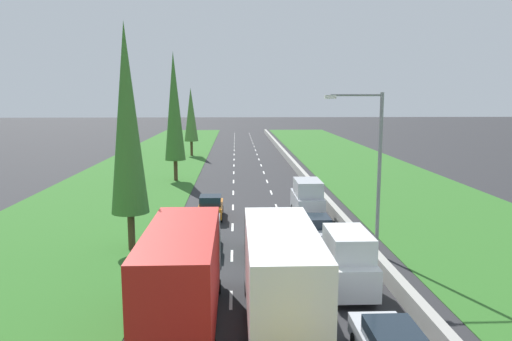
{
  "coord_description": "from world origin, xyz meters",
  "views": [
    {
      "loc": [
        -1.5,
        0.74,
        8.78
      ],
      "look_at": [
        0.73,
        54.32,
        0.65
      ],
      "focal_mm": 34.39,
      "sensor_mm": 36.0,
      "label": 1
    }
  ],
  "objects_px": {
    "green_hatchback_centre_lane": "(261,240)",
    "silver_sedan_right_lane_fourth": "(316,229)",
    "teal_sedan_left_lane": "(201,237)",
    "red_box_truck_left_lane": "(184,276)",
    "silver_van_right_lane": "(307,199)",
    "white_box_truck_centre_lane": "(279,276)",
    "street_light_mast": "(373,162)",
    "orange_hatchback_left_lane": "(211,207)",
    "poplar_tree_third": "(174,107)",
    "poplar_tree_fourth": "(191,115)",
    "poplar_tree_second": "(127,120)",
    "white_van_right_lane": "(347,261)"
  },
  "relations": [
    {
      "from": "silver_sedan_right_lane_fourth",
      "to": "teal_sedan_left_lane",
      "type": "bearing_deg",
      "value": -168.52
    },
    {
      "from": "green_hatchback_centre_lane",
      "to": "silver_sedan_right_lane_fourth",
      "type": "distance_m",
      "value": 4.12
    },
    {
      "from": "red_box_truck_left_lane",
      "to": "teal_sedan_left_lane",
      "type": "bearing_deg",
      "value": 90.44
    },
    {
      "from": "poplar_tree_third",
      "to": "white_van_right_lane",
      "type": "bearing_deg",
      "value": -69.28
    },
    {
      "from": "silver_sedan_right_lane_fourth",
      "to": "silver_van_right_lane",
      "type": "xyz_separation_m",
      "value": [
        0.37,
        6.11,
        0.59
      ]
    },
    {
      "from": "poplar_tree_third",
      "to": "street_light_mast",
      "type": "relative_size",
      "value": 1.48
    },
    {
      "from": "white_van_right_lane",
      "to": "poplar_tree_second",
      "type": "distance_m",
      "value": 14.17
    },
    {
      "from": "orange_hatchback_left_lane",
      "to": "poplar_tree_fourth",
      "type": "xyz_separation_m",
      "value": [
        -4.75,
        38.28,
        5.24
      ]
    },
    {
      "from": "teal_sedan_left_lane",
      "to": "poplar_tree_fourth",
      "type": "distance_m",
      "value": 46.37
    },
    {
      "from": "silver_van_right_lane",
      "to": "street_light_mast",
      "type": "bearing_deg",
      "value": -74.73
    },
    {
      "from": "green_hatchback_centre_lane",
      "to": "white_box_truck_centre_lane",
      "type": "bearing_deg",
      "value": -88.66
    },
    {
      "from": "orange_hatchback_left_lane",
      "to": "poplar_tree_fourth",
      "type": "height_order",
      "value": "poplar_tree_fourth"
    },
    {
      "from": "orange_hatchback_left_lane",
      "to": "silver_sedan_right_lane_fourth",
      "type": "relative_size",
      "value": 0.87
    },
    {
      "from": "poplar_tree_third",
      "to": "street_light_mast",
      "type": "distance_m",
      "value": 28.6
    },
    {
      "from": "white_van_right_lane",
      "to": "silver_sedan_right_lane_fourth",
      "type": "relative_size",
      "value": 1.09
    },
    {
      "from": "poplar_tree_fourth",
      "to": "street_light_mast",
      "type": "xyz_separation_m",
      "value": [
        14.1,
        -46.87,
        -0.85
      ]
    },
    {
      "from": "red_box_truck_left_lane",
      "to": "silver_van_right_lane",
      "type": "relative_size",
      "value": 1.92
    },
    {
      "from": "silver_van_right_lane",
      "to": "poplar_tree_second",
      "type": "relative_size",
      "value": 0.38
    },
    {
      "from": "green_hatchback_centre_lane",
      "to": "white_van_right_lane",
      "type": "bearing_deg",
      "value": -55.01
    },
    {
      "from": "red_box_truck_left_lane",
      "to": "orange_hatchback_left_lane",
      "type": "relative_size",
      "value": 2.41
    },
    {
      "from": "red_box_truck_left_lane",
      "to": "poplar_tree_second",
      "type": "bearing_deg",
      "value": 111.99
    },
    {
      "from": "poplar_tree_fourth",
      "to": "orange_hatchback_left_lane",
      "type": "bearing_deg",
      "value": -82.93
    },
    {
      "from": "green_hatchback_centre_lane",
      "to": "orange_hatchback_left_lane",
      "type": "bearing_deg",
      "value": 110.86
    },
    {
      "from": "red_box_truck_left_lane",
      "to": "teal_sedan_left_lane",
      "type": "distance_m",
      "value": 9.85
    },
    {
      "from": "white_box_truck_centre_lane",
      "to": "poplar_tree_second",
      "type": "xyz_separation_m",
      "value": [
        -7.63,
        10.35,
        5.31
      ]
    },
    {
      "from": "white_box_truck_centre_lane",
      "to": "street_light_mast",
      "type": "xyz_separation_m",
      "value": [
        5.93,
        8.94,
        3.05
      ]
    },
    {
      "from": "white_van_right_lane",
      "to": "teal_sedan_left_lane",
      "type": "bearing_deg",
      "value": 139.23
    },
    {
      "from": "white_box_truck_centre_lane",
      "to": "silver_van_right_lane",
      "type": "height_order",
      "value": "white_box_truck_centre_lane"
    },
    {
      "from": "white_box_truck_centre_lane",
      "to": "green_hatchback_centre_lane",
      "type": "xyz_separation_m",
      "value": [
        -0.21,
        9.09,
        -1.35
      ]
    },
    {
      "from": "street_light_mast",
      "to": "teal_sedan_left_lane",
      "type": "bearing_deg",
      "value": 173.86
    },
    {
      "from": "street_light_mast",
      "to": "silver_sedan_right_lane_fourth",
      "type": "bearing_deg",
      "value": 138.16
    },
    {
      "from": "white_box_truck_centre_lane",
      "to": "street_light_mast",
      "type": "relative_size",
      "value": 1.04
    },
    {
      "from": "silver_van_right_lane",
      "to": "street_light_mast",
      "type": "relative_size",
      "value": 0.54
    },
    {
      "from": "silver_sedan_right_lane_fourth",
      "to": "street_light_mast",
      "type": "relative_size",
      "value": 0.5
    },
    {
      "from": "red_box_truck_left_lane",
      "to": "poplar_tree_fourth",
      "type": "height_order",
      "value": "poplar_tree_fourth"
    },
    {
      "from": "silver_van_right_lane",
      "to": "white_van_right_lane",
      "type": "bearing_deg",
      "value": -90.74
    },
    {
      "from": "silver_van_right_lane",
      "to": "poplar_tree_fourth",
      "type": "distance_m",
      "value": 40.38
    },
    {
      "from": "poplar_tree_third",
      "to": "poplar_tree_fourth",
      "type": "xyz_separation_m",
      "value": [
        -0.27,
        21.96,
        -1.64
      ]
    },
    {
      "from": "teal_sedan_left_lane",
      "to": "silver_sedan_right_lane_fourth",
      "type": "bearing_deg",
      "value": 11.48
    },
    {
      "from": "orange_hatchback_left_lane",
      "to": "poplar_tree_third",
      "type": "height_order",
      "value": "poplar_tree_third"
    },
    {
      "from": "silver_sedan_right_lane_fourth",
      "to": "white_box_truck_centre_lane",
      "type": "bearing_deg",
      "value": -105.89
    },
    {
      "from": "white_box_truck_centre_lane",
      "to": "silver_van_right_lane",
      "type": "relative_size",
      "value": 1.92
    },
    {
      "from": "white_box_truck_centre_lane",
      "to": "green_hatchback_centre_lane",
      "type": "distance_m",
      "value": 9.19
    },
    {
      "from": "green_hatchback_centre_lane",
      "to": "silver_van_right_lane",
      "type": "relative_size",
      "value": 0.8
    },
    {
      "from": "white_box_truck_centre_lane",
      "to": "silver_sedan_right_lane_fourth",
      "type": "bearing_deg",
      "value": 74.11
    },
    {
      "from": "poplar_tree_third",
      "to": "poplar_tree_fourth",
      "type": "relative_size",
      "value": 1.33
    },
    {
      "from": "red_box_truck_left_lane",
      "to": "white_van_right_lane",
      "type": "bearing_deg",
      "value": 27.91
    },
    {
      "from": "silver_sedan_right_lane_fourth",
      "to": "silver_van_right_lane",
      "type": "distance_m",
      "value": 6.15
    },
    {
      "from": "silver_sedan_right_lane_fourth",
      "to": "poplar_tree_second",
      "type": "bearing_deg",
      "value": -174.72
    },
    {
      "from": "orange_hatchback_left_lane",
      "to": "silver_sedan_right_lane_fourth",
      "type": "bearing_deg",
      "value": -42.86
    }
  ]
}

